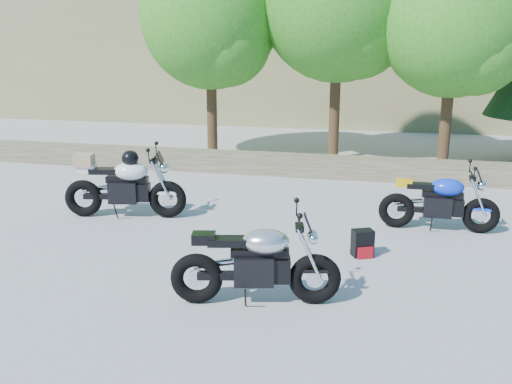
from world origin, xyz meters
The scene contains 9 objects.
ground centered at (0.00, 0.00, 0.00)m, with size 90.00×90.00×0.00m, color gray.
stone_wall centered at (0.00, 5.50, 0.25)m, with size 22.00×0.55×0.50m, color brown.
tree_decid_left centered at (-2.39, 7.14, 3.63)m, with size 3.67×3.67×5.62m.
tree_decid_mid centered at (0.91, 7.54, 4.04)m, with size 4.08×4.08×6.24m.
tree_decid_right centered at (3.71, 6.94, 3.50)m, with size 3.54×3.54×5.41m.
silver_bike centered at (0.79, -1.45, 0.51)m, with size 2.07×0.75×1.05m.
white_bike centered at (-2.37, 1.47, 0.61)m, with size 2.24×0.76×1.24m.
blue_bike centered at (3.16, 1.99, 0.49)m, with size 1.99×0.63×1.00m.
backpack centered at (1.97, 0.46, 0.20)m, with size 0.36×0.35×0.41m.
Camera 1 is at (2.26, -7.73, 3.13)m, focal length 40.00 mm.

